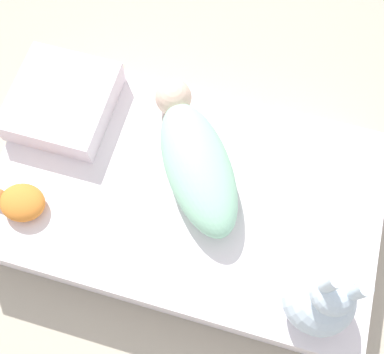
{
  "coord_description": "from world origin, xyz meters",
  "views": [
    {
      "loc": [
        -0.15,
        0.47,
        1.64
      ],
      "look_at": [
        -0.01,
        -0.03,
        0.29
      ],
      "focal_mm": 42.0,
      "sensor_mm": 36.0,
      "label": 1
    }
  ],
  "objects_px": {
    "pillow": "(63,101)",
    "turtle_plush": "(20,202)",
    "swaddled_baby": "(195,159)",
    "bunny_plush": "(321,298)"
  },
  "relations": [
    {
      "from": "pillow",
      "to": "swaddled_baby",
      "type": "bearing_deg",
      "value": 169.35
    },
    {
      "from": "swaddled_baby",
      "to": "bunny_plush",
      "type": "bearing_deg",
      "value": -159.58
    },
    {
      "from": "pillow",
      "to": "turtle_plush",
      "type": "height_order",
      "value": "pillow"
    },
    {
      "from": "pillow",
      "to": "bunny_plush",
      "type": "height_order",
      "value": "bunny_plush"
    },
    {
      "from": "swaddled_baby",
      "to": "bunny_plush",
      "type": "xyz_separation_m",
      "value": [
        -0.45,
        0.33,
        0.05
      ]
    },
    {
      "from": "bunny_plush",
      "to": "swaddled_baby",
      "type": "bearing_deg",
      "value": -36.23
    },
    {
      "from": "bunny_plush",
      "to": "turtle_plush",
      "type": "relative_size",
      "value": 2.09
    },
    {
      "from": "pillow",
      "to": "turtle_plush",
      "type": "xyz_separation_m",
      "value": [
        0.0,
        0.37,
        -0.01
      ]
    },
    {
      "from": "turtle_plush",
      "to": "bunny_plush",
      "type": "bearing_deg",
      "value": 176.95
    },
    {
      "from": "swaddled_baby",
      "to": "pillow",
      "type": "relative_size",
      "value": 1.57
    }
  ]
}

